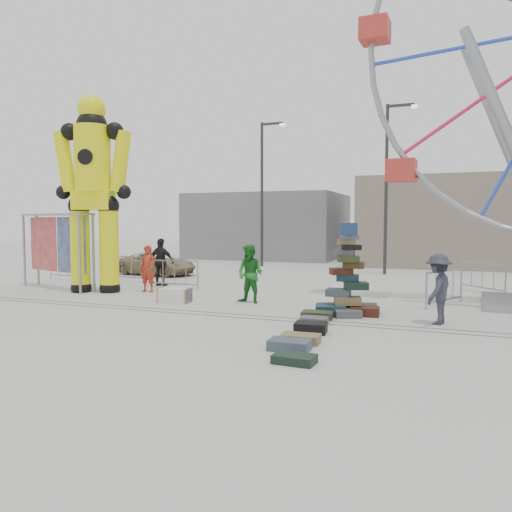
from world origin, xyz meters
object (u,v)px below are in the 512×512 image
at_px(barricade_dummy_c, 174,274).
at_px(pedestrian_black, 161,262).
at_px(crash_test_dummy, 93,186).
at_px(lamp_post_right, 388,180).
at_px(lamp_post_left, 263,186).
at_px(pedestrian_red, 148,269).
at_px(barricade_dummy_b, 131,269).
at_px(parked_suv, 157,264).
at_px(barricade_wheel_front, 444,288).
at_px(barricade_dummy_a, 67,267).
at_px(pedestrian_grey, 438,289).
at_px(banner_scaffold, 57,232).
at_px(barricade_wheel_back, 482,277).
at_px(suitcase_tower, 347,289).
at_px(steamer_trunk, 175,295).
at_px(pedestrian_green, 250,274).

bearing_deg(barricade_dummy_c, pedestrian_black, 150.12).
bearing_deg(crash_test_dummy, lamp_post_right, 31.16).
relative_size(lamp_post_left, pedestrian_red, 4.77).
bearing_deg(barricade_dummy_b, parked_suv, 103.22).
bearing_deg(barricade_wheel_front, lamp_post_left, 71.55).
relative_size(pedestrian_red, pedestrian_black, 0.90).
height_order(lamp_post_left, barricade_dummy_c, lamp_post_left).
bearing_deg(lamp_post_left, barricade_wheel_front, -47.54).
relative_size(barricade_dummy_a, barricade_wheel_front, 1.00).
distance_m(pedestrian_grey, parked_suv, 14.59).
distance_m(banner_scaffold, parked_suv, 5.84).
bearing_deg(barricade_wheel_front, barricade_wheel_back, 9.14).
height_order(barricade_dummy_b, barricade_wheel_front, same).
xyz_separation_m(barricade_dummy_b, barricade_dummy_c, (2.78, -1.24, 0.00)).
height_order(crash_test_dummy, pedestrian_grey, crash_test_dummy).
bearing_deg(barricade_dummy_c, suitcase_tower, -20.92).
distance_m(banner_scaffold, barricade_dummy_a, 3.42).
height_order(banner_scaffold, pedestrian_black, banner_scaffold).
xyz_separation_m(barricade_dummy_b, barricade_wheel_back, (13.56, 1.72, 0.00)).
bearing_deg(pedestrian_red, suitcase_tower, -14.90).
xyz_separation_m(suitcase_tower, barricade_wheel_front, (2.49, 2.35, -0.15)).
distance_m(lamp_post_left, barricade_wheel_front, 14.75).
bearing_deg(pedestrian_grey, barricade_wheel_front, -166.93).
distance_m(lamp_post_right, barricade_dummy_b, 12.47).
height_order(barricade_dummy_b, pedestrian_red, pedestrian_red).
relative_size(lamp_post_right, parked_suv, 2.08).
height_order(lamp_post_left, pedestrian_black, lamp_post_left).
relative_size(barricade_dummy_a, barricade_wheel_back, 1.00).
distance_m(barricade_dummy_a, barricade_dummy_b, 3.05).
height_order(steamer_trunk, pedestrian_red, pedestrian_red).
relative_size(crash_test_dummy, pedestrian_black, 3.82).
distance_m(crash_test_dummy, barricade_dummy_c, 4.30).
distance_m(crash_test_dummy, pedestrian_grey, 12.03).
relative_size(lamp_post_left, banner_scaffold, 2.04).
height_order(pedestrian_green, parked_suv, pedestrian_green).
height_order(lamp_post_left, parked_suv, lamp_post_left).
distance_m(barricade_dummy_b, barricade_wheel_back, 13.67).
relative_size(crash_test_dummy, barricade_dummy_c, 3.58).
distance_m(crash_test_dummy, barricade_dummy_b, 4.49).
distance_m(lamp_post_right, crash_test_dummy, 13.42).
relative_size(pedestrian_black, parked_suv, 0.49).
xyz_separation_m(barricade_dummy_a, barricade_dummy_b, (3.02, 0.40, 0.00)).
distance_m(steamer_trunk, barricade_dummy_a, 8.32).
xyz_separation_m(steamer_trunk, pedestrian_green, (2.24, 0.74, 0.69)).
bearing_deg(suitcase_tower, banner_scaffold, 161.84).
bearing_deg(crash_test_dummy, pedestrian_grey, -23.82).
height_order(banner_scaffold, barricade_wheel_front, banner_scaffold).
bearing_deg(banner_scaffold, barricade_dummy_c, 38.29).
bearing_deg(parked_suv, lamp_post_right, -61.44).
xyz_separation_m(lamp_post_left, parked_suv, (-3.16, -6.08, -3.95)).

